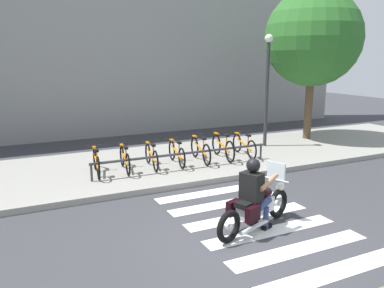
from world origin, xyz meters
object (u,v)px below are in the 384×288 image
motorcycle (256,207)px  bike_rack (185,154)px  street_lamp (267,81)px  bicycle_1 (125,159)px  bicycle_6 (244,145)px  tree_near_rack (313,38)px  bicycle_0 (96,162)px  bicycle_2 (151,156)px  bicycle_5 (223,147)px  bicycle_3 (177,153)px  bicycle_4 (200,150)px  rider (254,189)px

motorcycle → bike_rack: bearing=85.9°
street_lamp → bicycle_1: bearing=-170.4°
bicycle_6 → tree_near_rack: (3.74, 1.30, 3.42)m
bicycle_0 → tree_near_rack: 9.18m
street_lamp → tree_near_rack: (2.28, 0.40, 1.48)m
bicycle_0 → bicycle_2: (1.56, 0.00, -0.00)m
bicycle_6 → bicycle_5: bearing=-179.9°
bicycle_3 → bicycle_4: size_ratio=0.96×
rider → tree_near_rack: tree_near_rack is taller
rider → bicycle_2: size_ratio=0.92×
bicycle_4 → rider: bearing=-104.3°
motorcycle → bicycle_1: size_ratio=1.32×
bicycle_5 → street_lamp: 3.09m
bicycle_3 → motorcycle: bearing=-93.6°
tree_near_rack → rider: bearing=-138.3°
bike_rack → street_lamp: size_ratio=1.32×
motorcycle → bicycle_4: motorcycle is taller
bicycle_4 → bike_rack: bearing=-144.6°
bicycle_2 → bike_rack: bearing=-35.5°
motorcycle → street_lamp: (4.08, 5.32, 1.99)m
bicycle_6 → bike_rack: (-2.34, -0.55, 0.09)m
motorcycle → bicycle_1: (-1.28, 4.42, 0.04)m
bike_rack → bicycle_3: bearing=89.9°
motorcycle → bicycle_0: bearing=115.0°
rider → bicycle_0: bearing=114.0°
bicycle_2 → bicycle_3: 0.78m
rider → tree_near_rack: (6.43, 5.74, 3.10)m
bicycle_0 → bicycle_2: 1.56m
bicycle_4 → motorcycle: bearing=-103.5°
tree_near_rack → bicycle_4: bearing=-166.2°
bicycle_2 → bicycle_4: bicycle_4 is taller
motorcycle → bicycle_3: motorcycle is taller
bicycle_2 → street_lamp: (4.58, 0.90, 1.95)m
street_lamp → bicycle_0: bearing=-171.6°
bicycle_0 → bicycle_1: bearing=0.0°
motorcycle → bicycle_4: size_ratio=1.24×
motorcycle → bicycle_3: (0.28, 4.42, 0.04)m
motorcycle → bicycle_1: 4.60m
rider → bicycle_4: size_ratio=0.84×
bicycle_1 → bicycle_4: 2.34m
tree_near_rack → bicycle_3: bearing=-167.9°
motorcycle → bicycle_3: 4.42m
rider → bicycle_1: size_ratio=0.90×
rider → bicycle_2: (-0.42, 4.44, -0.33)m
bicycle_0 → bicycle_4: bicycle_4 is taller
motorcycle → bike_rack: size_ratio=0.40×
bicycle_1 → bicycle_2: bearing=-0.0°
rider → bicycle_3: 4.47m
rider → bicycle_3: size_ratio=0.88×
bicycle_1 → bike_rack: bearing=-19.6°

